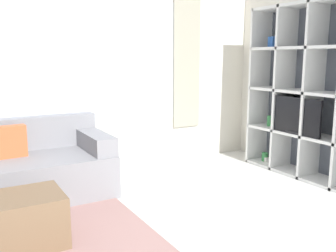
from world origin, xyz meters
TOP-DOWN VIEW (x-y plane):
  - wall_back at (0.00, 3.42)m, footprint 6.73×0.11m
  - shelving_unit at (2.60, 1.86)m, footprint 0.40×1.91m
  - couch_main at (-0.66, 2.90)m, footprint 1.75×0.95m
  - ottoman at (-0.87, 1.79)m, footprint 0.64×0.52m

SIDE VIEW (x-z plane):
  - ottoman at x=-0.87m, z-range 0.00..0.43m
  - couch_main at x=-0.66m, z-range -0.10..0.73m
  - shelving_unit at x=2.60m, z-range -0.01..2.15m
  - wall_back at x=0.00m, z-range 0.01..2.71m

